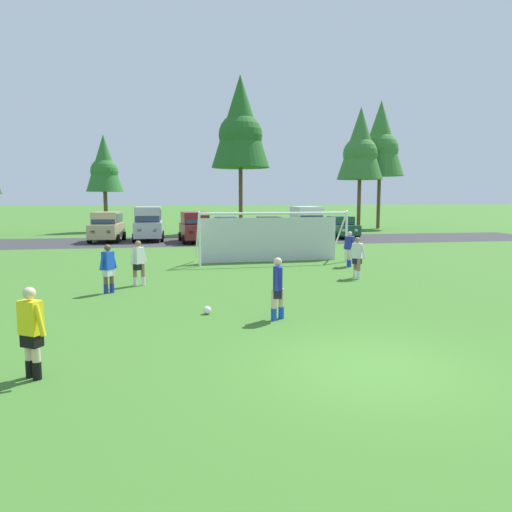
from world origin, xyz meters
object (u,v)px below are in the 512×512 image
object	(u,v)px
player_winger_left	(108,269)
parked_car_slot_far_left	(107,226)
parked_car_slot_left	(149,223)
parked_car_slot_center_right	(269,228)
referee	(31,333)
soccer_ball	(207,310)
parked_car_slot_center	(226,228)
player_midfield_center	(278,289)
player_defender_far	(349,249)
player_striker_near	(357,258)
parked_car_slot_center_left	(195,227)
player_winger_right	(139,263)
soccer_goal	(271,236)
parked_car_slot_far_right	(341,227)
parked_car_slot_right	(306,222)

from	to	relation	value
player_winger_left	parked_car_slot_far_left	distance (m)	20.05
parked_car_slot_left	parked_car_slot_center_right	bearing A→B (deg)	-1.88
referee	player_winger_left	world-z (taller)	same
soccer_ball	parked_car_slot_center_right	xyz separation A→B (m)	(6.59, 23.55, 0.77)
parked_car_slot_left	parked_car_slot_center	world-z (taller)	parked_car_slot_left
player_midfield_center	player_defender_far	world-z (taller)	same
player_striker_near	parked_car_slot_center_left	world-z (taller)	parked_car_slot_center_left
parked_car_slot_center	player_winger_left	bearing A→B (deg)	-107.19
referee	player_winger_right	bearing A→B (deg)	82.00
referee	parked_car_slot_left	bearing A→B (deg)	88.34
referee	parked_car_slot_far_left	xyz separation A→B (m)	(-2.13, 27.59, 0.29)
player_winger_right	parked_car_slot_center_left	distance (m)	17.34
parked_car_slot_far_left	player_defender_far	bearing A→B (deg)	-50.29
player_striker_near	parked_car_slot_left	size ratio (longest dim) A/B	0.34
parked_car_slot_left	player_midfield_center	bearing A→B (deg)	-80.06
player_defender_far	parked_car_slot_center	distance (m)	16.06
soccer_goal	parked_car_slot_center_right	bearing A→B (deg)	78.81
referee	player_winger_left	xyz separation A→B (m)	(0.36, 7.70, 0.00)
player_midfield_center	parked_car_slot_center	world-z (taller)	parked_car_slot_center
parked_car_slot_center_right	parked_car_slot_far_right	bearing A→B (deg)	0.55
referee	player_midfield_center	xyz separation A→B (m)	(5.15, 3.29, 0.00)
parked_car_slot_left	parked_car_slot_center_right	xyz separation A→B (m)	(9.16, -0.30, -0.47)
parked_car_slot_left	parked_car_slot_right	xyz separation A→B (m)	(11.89, -1.13, 0.00)
soccer_goal	parked_car_slot_far_left	xyz separation A→B (m)	(-9.49, 13.05, -0.18)
parked_car_slot_center_left	parked_car_slot_center	bearing A→B (deg)	36.05
player_defender_far	parked_car_slot_far_left	size ratio (longest dim) A/B	0.35
player_defender_far	parked_car_slot_center	bearing A→B (deg)	104.39
soccer_goal	player_midfield_center	distance (m)	11.47
parked_car_slot_left	parked_car_slot_far_right	bearing A→B (deg)	-0.93
player_midfield_center	parked_car_slot_center_left	distance (m)	22.81
parked_car_slot_far_left	parked_car_slot_center	world-z (taller)	parked_car_slot_far_left
player_winger_right	parked_car_slot_center_left	world-z (taller)	parked_car_slot_center_left
referee	player_winger_left	size ratio (longest dim) A/B	1.00
parked_car_slot_left	player_winger_right	bearing A→B (deg)	-88.65
soccer_ball	player_winger_right	xyz separation A→B (m)	(-2.12, 4.78, 0.71)
player_winger_left	parked_car_slot_right	distance (m)	22.85
parked_car_slot_center	soccer_goal	bearing A→B (deg)	-86.70
soccer_ball	referee	distance (m)	5.44
player_striker_near	player_defender_far	xyz separation A→B (m)	(0.90, 3.19, 0.00)
player_midfield_center	player_winger_right	xyz separation A→B (m)	(-3.89, 5.69, 0.00)
player_winger_right	parked_car_slot_right	size ratio (longest dim) A/B	0.33
soccer_ball	parked_car_slot_center	xyz separation A→B (m)	(3.21, 23.64, 0.77)
parked_car_slot_center	parked_car_slot_far_right	bearing A→B (deg)	-0.22
parked_car_slot_center	parked_car_slot_center_right	distance (m)	3.38
soccer_goal	referee	bearing A→B (deg)	-116.83
parked_car_slot_center	player_defender_far	bearing A→B (deg)	-75.61
player_striker_near	parked_car_slot_right	distance (m)	18.08
soccer_goal	player_midfield_center	world-z (taller)	soccer_goal
player_winger_left	parked_car_slot_center	xyz separation A→B (m)	(6.23, 20.14, 0.05)
referee	parked_car_slot_center	size ratio (longest dim) A/B	0.38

